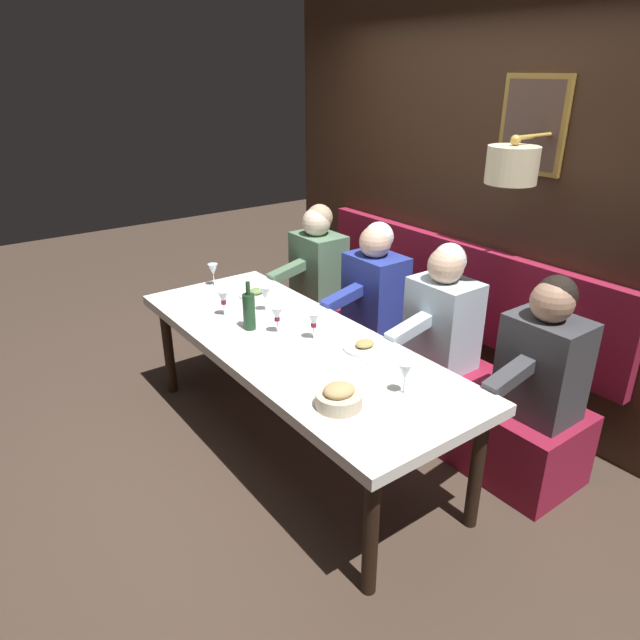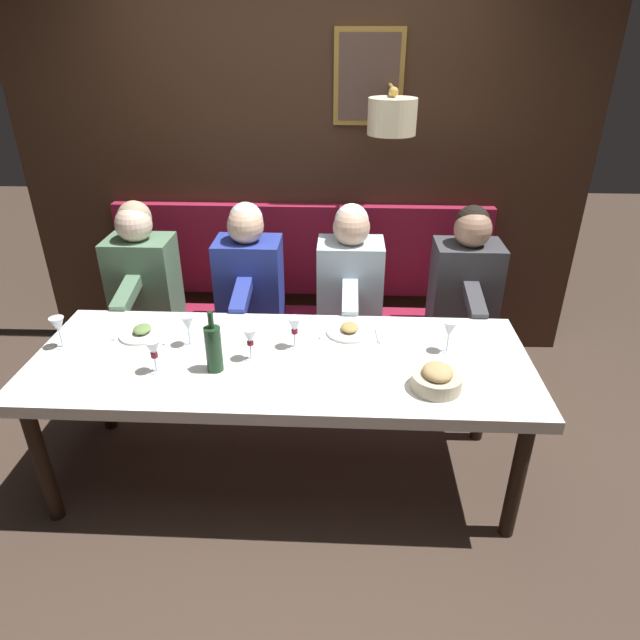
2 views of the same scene
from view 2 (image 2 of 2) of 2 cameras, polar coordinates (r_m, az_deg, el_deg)
name	(u,v)px [view 2 (image 2 of 2)]	position (r m, az deg, el deg)	size (l,w,h in m)	color
ground_plane	(285,473)	(3.12, -3.61, -15.49)	(12.00, 12.00, 0.00)	#423328
dining_table	(281,368)	(2.70, -4.04, -5.00)	(0.90, 2.39, 0.74)	white
banquette_bench	(298,353)	(3.69, -2.30, -3.41)	(0.52, 2.59, 0.45)	maroon
back_wall_panel	(303,161)	(3.81, -1.75, 16.16)	(0.59, 3.79, 2.90)	#382316
diner_nearest	(466,275)	(3.48, 14.89, 4.55)	(0.60, 0.40, 0.79)	#3D3D42
diner_near	(350,273)	(3.40, 3.14, 4.91)	(0.60, 0.40, 0.79)	silver
diner_middle	(249,271)	(3.45, -7.39, 5.07)	(0.60, 0.40, 0.79)	#283893
diner_far	(142,269)	(3.63, -17.97, 5.05)	(0.60, 0.40, 0.79)	#567A5B
place_setting_0	(350,330)	(2.86, 3.08, -1.09)	(0.24, 0.32, 0.05)	silver
place_setting_1	(143,332)	(2.99, -17.87, -1.21)	(0.24, 0.32, 0.05)	white
wine_glass_0	(58,326)	(2.97, -25.47, -0.60)	(0.07, 0.07, 0.16)	silver
wine_glass_1	(153,350)	(2.60, -16.85, -3.00)	(0.07, 0.07, 0.16)	silver
wine_glass_2	(449,330)	(2.72, 13.23, -1.03)	(0.07, 0.07, 0.16)	silver
wine_glass_3	(188,324)	(2.78, -13.51, -0.43)	(0.07, 0.07, 0.16)	silver
wine_glass_4	(250,338)	(2.61, -7.26, -1.84)	(0.07, 0.07, 0.16)	silver
wine_glass_5	(294,326)	(2.69, -2.67, -0.67)	(0.07, 0.07, 0.16)	silver
wine_bottle	(214,348)	(2.55, -10.95, -2.86)	(0.08, 0.08, 0.30)	#19381E
bread_bowl	(437,379)	(2.47, 11.99, -5.99)	(0.22, 0.22, 0.12)	beige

